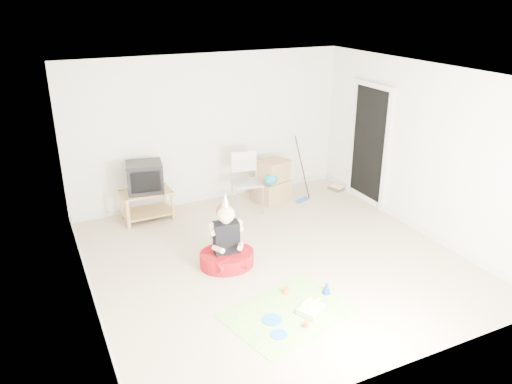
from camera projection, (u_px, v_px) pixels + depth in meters
name	position (u px, v px, depth m)	size (l,w,h in m)	color
ground	(274.00, 259.00, 7.11)	(5.00, 5.00, 0.00)	#C9B090
doorway_recess	(370.00, 146.00, 8.72)	(0.02, 0.90, 2.05)	black
tv_stand	(147.00, 203.00, 8.25)	(0.82, 0.52, 0.50)	#AC844D
crt_tv	(145.00, 177.00, 8.08)	(0.57, 0.47, 0.49)	black
folding_chair	(247.00, 183.00, 8.48)	(0.54, 0.53, 1.05)	#9B9BA1
cardboard_boxes	(272.00, 182.00, 8.96)	(0.70, 0.62, 0.75)	#AD8453
floor_mop	(303.00, 187.00, 8.98)	(0.30, 0.36, 1.15)	blue
book_pile	(336.00, 187.00, 9.58)	(0.25, 0.29, 0.09)	#22683B
seated_woman	(227.00, 250.00, 6.85)	(0.85, 0.85, 1.08)	#9D0E13
party_mat	(289.00, 313.00, 5.91)	(1.45, 1.05, 0.01)	#E63073
birthday_cake	(311.00, 310.00, 5.90)	(0.37, 0.35, 0.14)	silver
blue_plate_near	(272.00, 320.00, 5.77)	(0.23, 0.23, 0.01)	blue
blue_plate_far	(279.00, 334.00, 5.53)	(0.19, 0.19, 0.01)	blue
orange_cup_near	(286.00, 291.00, 6.26)	(0.08, 0.08, 0.09)	orange
orange_cup_far	(306.00, 324.00, 5.65)	(0.07, 0.07, 0.08)	orange
blue_party_hat	(327.00, 287.00, 6.26)	(0.12, 0.12, 0.17)	blue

